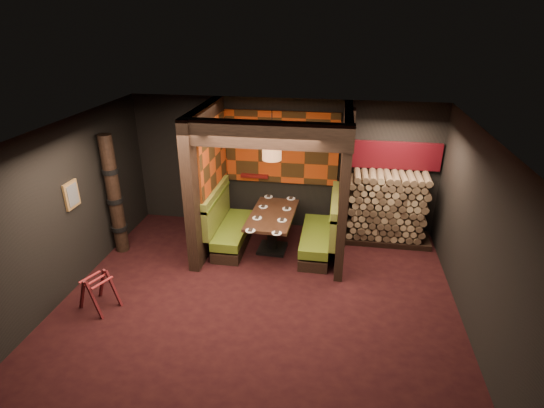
{
  "coord_description": "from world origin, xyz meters",
  "views": [
    {
      "loc": [
        1.15,
        -5.82,
        4.4
      ],
      "look_at": [
        0.0,
        1.3,
        1.15
      ],
      "focal_mm": 28.0,
      "sensor_mm": 36.0,
      "label": 1
    }
  ],
  "objects": [
    {
      "name": "tapa_side_panel",
      "position": [
        -1.23,
        1.82,
        1.85
      ],
      "size": [
        0.04,
        1.85,
        1.45
      ],
      "primitive_type": "cube",
      "color": "#B0390E",
      "rests_on": "partition_left"
    },
    {
      "name": "firewood_stack",
      "position": [
        2.29,
        2.35,
        0.75
      ],
      "size": [
        1.73,
        0.7,
        1.5
      ],
      "color": "black",
      "rests_on": "floor"
    },
    {
      "name": "wall_left",
      "position": [
        -3.26,
        0.0,
        1.43
      ],
      "size": [
        0.02,
        5.5,
        2.85
      ],
      "primitive_type": "cube",
      "color": "black",
      "rests_on": "ground"
    },
    {
      "name": "lacquer_shelf",
      "position": [
        -0.6,
        2.65,
        1.18
      ],
      "size": [
        0.6,
        0.12,
        0.07
      ],
      "primitive_type": "cube",
      "color": "#5D0E0E",
      "rests_on": "wall_back"
    },
    {
      "name": "place_settings",
      "position": [
        -0.04,
        1.58,
        0.83
      ],
      "size": [
        0.73,
        1.79,
        0.03
      ],
      "color": "white",
      "rests_on": "dining_table"
    },
    {
      "name": "luggage_rack",
      "position": [
        -2.52,
        -0.69,
        0.32
      ],
      "size": [
        0.71,
        0.61,
        0.65
      ],
      "color": "#461012",
      "rests_on": "floor"
    },
    {
      "name": "tapa_back_panel",
      "position": [
        -0.02,
        2.71,
        1.82
      ],
      "size": [
        2.4,
        0.06,
        1.55
      ],
      "primitive_type": "cube",
      "color": "#B0390E",
      "rests_on": "wall_back"
    },
    {
      "name": "floor",
      "position": [
        0.0,
        0.0,
        -0.01
      ],
      "size": [
        6.5,
        5.5,
        0.02
      ],
      "primitive_type": "cube",
      "color": "black",
      "rests_on": "ground"
    },
    {
      "name": "pendant_lamp",
      "position": [
        -0.04,
        1.53,
        2.17
      ],
      "size": [
        0.36,
        0.36,
        0.91
      ],
      "color": "#9B653D",
      "rests_on": "ceiling"
    },
    {
      "name": "booth_bench_left",
      "position": [
        -0.96,
        1.65,
        0.4
      ],
      "size": [
        0.68,
        1.6,
        1.14
      ],
      "color": "black",
      "rests_on": "floor"
    },
    {
      "name": "partition_right",
      "position": [
        1.3,
        1.7,
        1.43
      ],
      "size": [
        0.15,
        2.1,
        2.85
      ],
      "primitive_type": "cube",
      "color": "black",
      "rests_on": "floor"
    },
    {
      "name": "framed_picture",
      "position": [
        -3.22,
        0.1,
        1.62
      ],
      "size": [
        0.05,
        0.36,
        0.46
      ],
      "color": "olive",
      "rests_on": "wall_left"
    },
    {
      "name": "header_beam",
      "position": [
        -0.02,
        0.7,
        2.63
      ],
      "size": [
        2.85,
        0.18,
        0.44
      ],
      "primitive_type": "cube",
      "color": "black",
      "rests_on": "partition_left"
    },
    {
      "name": "wall_back",
      "position": [
        0.0,
        2.76,
        1.43
      ],
      "size": [
        6.5,
        0.02,
        2.85
      ],
      "primitive_type": "cube",
      "color": "black",
      "rests_on": "ground"
    },
    {
      "name": "wall_right",
      "position": [
        3.26,
        0.0,
        1.43
      ],
      "size": [
        0.02,
        5.5,
        2.85
      ],
      "primitive_type": "cube",
      "color": "black",
      "rests_on": "ground"
    },
    {
      "name": "booth_bench_right",
      "position": [
        0.93,
        1.65,
        0.4
      ],
      "size": [
        0.68,
        1.6,
        1.14
      ],
      "color": "black",
      "rests_on": "floor"
    },
    {
      "name": "totem_column",
      "position": [
        -3.05,
        1.1,
        1.19
      ],
      "size": [
        0.31,
        0.31,
        2.4
      ],
      "color": "black",
      "rests_on": "floor"
    },
    {
      "name": "wall_front",
      "position": [
        0.0,
        -2.76,
        1.43
      ],
      "size": [
        6.5,
        0.02,
        2.85
      ],
      "primitive_type": "cube",
      "color": "black",
      "rests_on": "ground"
    },
    {
      "name": "ceiling",
      "position": [
        0.0,
        0.0,
        2.86
      ],
      "size": [
        6.5,
        5.5,
        0.02
      ],
      "primitive_type": "cube",
      "color": "black",
      "rests_on": "ground"
    },
    {
      "name": "bay_front_post",
      "position": [
        1.39,
        1.96,
        1.43
      ],
      "size": [
        0.08,
        0.08,
        2.85
      ],
      "primitive_type": "cube",
      "color": "black",
      "rests_on": "floor"
    },
    {
      "name": "dining_table",
      "position": [
        -0.04,
        1.58,
        0.58
      ],
      "size": [
        0.9,
        1.58,
        0.82
      ],
      "color": "black",
      "rests_on": "floor"
    },
    {
      "name": "mosaic_header",
      "position": [
        2.29,
        2.68,
        1.78
      ],
      "size": [
        1.83,
        0.1,
        0.56
      ],
      "primitive_type": "cube",
      "color": "maroon",
      "rests_on": "wall_back"
    },
    {
      "name": "partition_left",
      "position": [
        -1.35,
        1.65,
        1.43
      ],
      "size": [
        0.2,
        2.2,
        2.85
      ],
      "primitive_type": "cube",
      "color": "black",
      "rests_on": "floor"
    }
  ]
}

